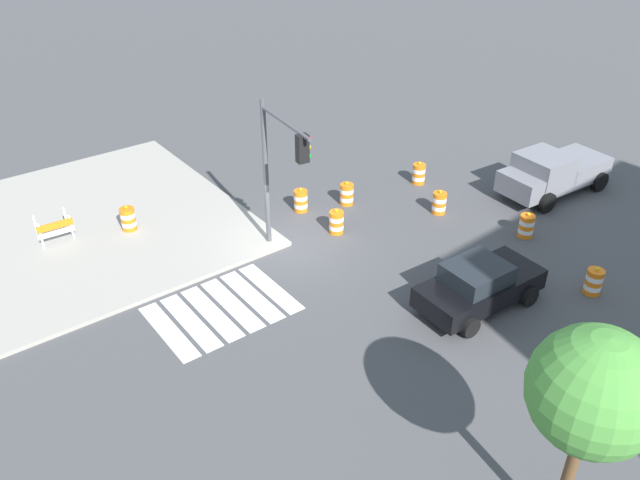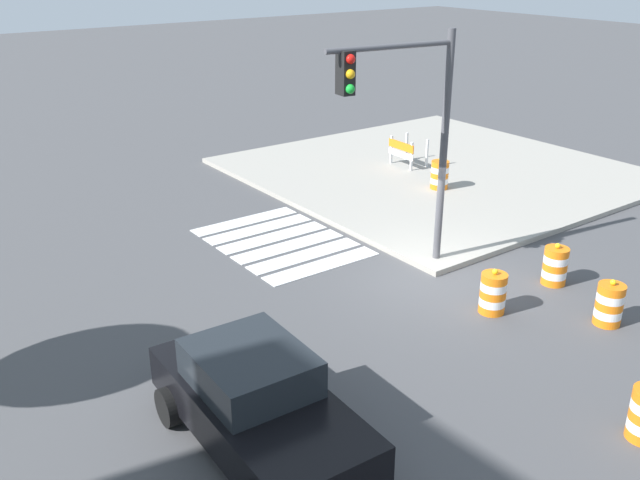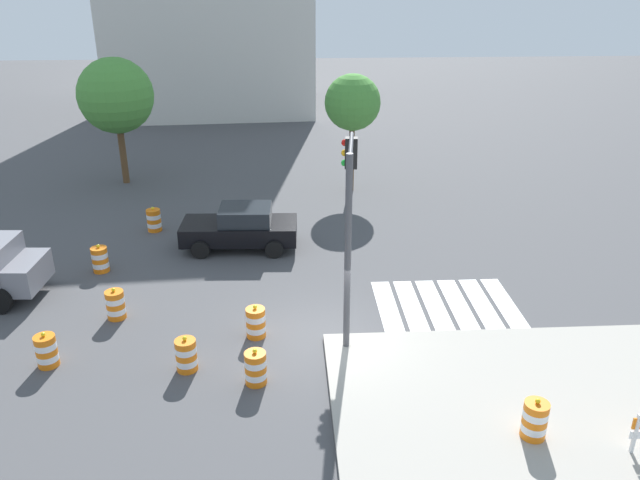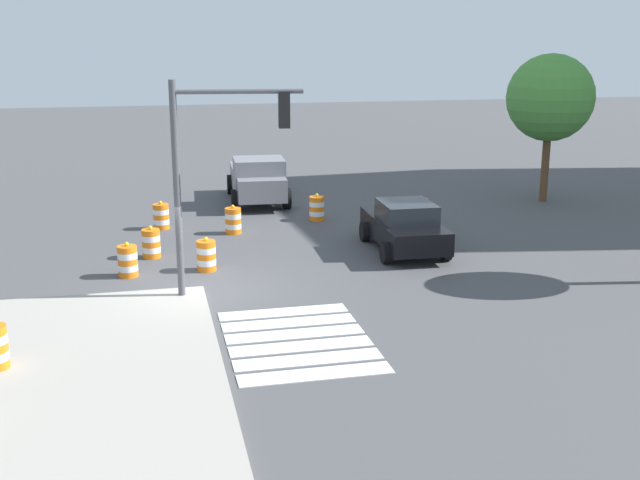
{
  "view_description": "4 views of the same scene",
  "coord_description": "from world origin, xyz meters",
  "px_view_note": "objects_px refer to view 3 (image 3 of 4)",
  "views": [
    {
      "loc": [
        11.39,
        16.89,
        12.84
      ],
      "look_at": [
        0.08,
        1.87,
        1.19
      ],
      "focal_mm": 36.16,
      "sensor_mm": 36.0,
      "label": 1
    },
    {
      "loc": [
        -10.51,
        11.1,
        7.27
      ],
      "look_at": [
        1.94,
        2.01,
        0.81
      ],
      "focal_mm": 39.25,
      "sensor_mm": 36.0,
      "label": 2
    },
    {
      "loc": [
        -0.96,
        -15.52,
        9.86
      ],
      "look_at": [
        0.08,
        3.06,
        1.77
      ],
      "focal_mm": 35.51,
      "sensor_mm": 36.0,
      "label": 3
    },
    {
      "loc": [
        20.05,
        -1.34,
        6.65
      ],
      "look_at": [
        -0.48,
        3.33,
        1.12
      ],
      "focal_mm": 43.48,
      "sensor_mm": 36.0,
      "label": 4
    }
  ],
  "objects_px": {
    "traffic_barrel_near_corner": "(100,259)",
    "street_tree_streetside_near": "(116,96)",
    "traffic_barrel_crosswalk_end": "(46,351)",
    "traffic_barrel_on_sidewalk": "(535,420)",
    "street_tree_streetside_mid": "(353,103)",
    "traffic_barrel_far_curb": "(186,355)",
    "sports_car": "(241,227)",
    "traffic_barrel_median_far": "(256,368)",
    "traffic_barrel_lane_center": "(154,220)",
    "traffic_light_pole": "(349,204)",
    "traffic_barrel_median_near": "(116,305)",
    "traffic_barrel_opposite_curb": "(256,322)"
  },
  "relations": [
    {
      "from": "traffic_barrel_near_corner",
      "to": "street_tree_streetside_near",
      "type": "xyz_separation_m",
      "value": [
        -1.35,
        10.0,
        3.8
      ]
    },
    {
      "from": "traffic_barrel_crosswalk_end",
      "to": "street_tree_streetside_near",
      "type": "relative_size",
      "value": 0.17
    },
    {
      "from": "street_tree_streetside_near",
      "to": "traffic_barrel_on_sidewalk",
      "type": "bearing_deg",
      "value": -55.5
    },
    {
      "from": "street_tree_streetside_mid",
      "to": "traffic_barrel_far_curb",
      "type": "bearing_deg",
      "value": -112.05
    },
    {
      "from": "traffic_barrel_crosswalk_end",
      "to": "sports_car",
      "type": "bearing_deg",
      "value": 57.79
    },
    {
      "from": "traffic_barrel_median_far",
      "to": "traffic_barrel_lane_center",
      "type": "bearing_deg",
      "value": 113.17
    },
    {
      "from": "traffic_barrel_crosswalk_end",
      "to": "traffic_barrel_far_curb",
      "type": "relative_size",
      "value": 1.0
    },
    {
      "from": "traffic_barrel_crosswalk_end",
      "to": "traffic_barrel_lane_center",
      "type": "relative_size",
      "value": 1.0
    },
    {
      "from": "sports_car",
      "to": "traffic_barrel_on_sidewalk",
      "type": "xyz_separation_m",
      "value": [
        7.14,
        -11.13,
        -0.21
      ]
    },
    {
      "from": "traffic_barrel_near_corner",
      "to": "traffic_barrel_far_curb",
      "type": "relative_size",
      "value": 1.0
    },
    {
      "from": "traffic_barrel_median_far",
      "to": "traffic_barrel_far_curb",
      "type": "bearing_deg",
      "value": 159.6
    },
    {
      "from": "traffic_barrel_on_sidewalk",
      "to": "traffic_light_pole",
      "type": "xyz_separation_m",
      "value": [
        -3.71,
        5.06,
        3.31
      ]
    },
    {
      "from": "traffic_barrel_lane_center",
      "to": "street_tree_streetside_mid",
      "type": "relative_size",
      "value": 0.19
    },
    {
      "from": "traffic_barrel_lane_center",
      "to": "traffic_barrel_crosswalk_end",
      "type": "bearing_deg",
      "value": -96.8
    },
    {
      "from": "traffic_barrel_lane_center",
      "to": "traffic_barrel_median_near",
      "type": "bearing_deg",
      "value": -89.02
    },
    {
      "from": "traffic_barrel_median_far",
      "to": "traffic_barrel_far_curb",
      "type": "distance_m",
      "value": 1.97
    },
    {
      "from": "traffic_barrel_crosswalk_end",
      "to": "street_tree_streetside_near",
      "type": "height_order",
      "value": "street_tree_streetside_near"
    },
    {
      "from": "traffic_barrel_median_far",
      "to": "traffic_barrel_opposite_curb",
      "type": "bearing_deg",
      "value": 92.04
    },
    {
      "from": "traffic_light_pole",
      "to": "traffic_barrel_median_far",
      "type": "bearing_deg",
      "value": -135.56
    },
    {
      "from": "traffic_barrel_far_curb",
      "to": "traffic_barrel_opposite_curb",
      "type": "xyz_separation_m",
      "value": [
        1.77,
        1.55,
        0.0
      ]
    },
    {
      "from": "traffic_barrel_lane_center",
      "to": "traffic_barrel_on_sidewalk",
      "type": "xyz_separation_m",
      "value": [
        10.75,
        -12.98,
        0.15
      ]
    },
    {
      "from": "traffic_barrel_on_sidewalk",
      "to": "traffic_light_pole",
      "type": "bearing_deg",
      "value": 126.24
    },
    {
      "from": "traffic_barrel_median_far",
      "to": "street_tree_streetside_mid",
      "type": "relative_size",
      "value": 0.19
    },
    {
      "from": "traffic_barrel_median_near",
      "to": "traffic_barrel_median_far",
      "type": "xyz_separation_m",
      "value": [
        4.35,
        -3.52,
        0.0
      ]
    },
    {
      "from": "traffic_barrel_near_corner",
      "to": "traffic_barrel_far_curb",
      "type": "height_order",
      "value": "same"
    },
    {
      "from": "traffic_barrel_median_far",
      "to": "street_tree_streetside_near",
      "type": "height_order",
      "value": "street_tree_streetside_near"
    },
    {
      "from": "traffic_barrel_lane_center",
      "to": "traffic_barrel_opposite_curb",
      "type": "height_order",
      "value": "same"
    },
    {
      "from": "traffic_barrel_crosswalk_end",
      "to": "traffic_light_pole",
      "type": "height_order",
      "value": "traffic_light_pole"
    },
    {
      "from": "traffic_barrel_opposite_curb",
      "to": "traffic_barrel_lane_center",
      "type": "bearing_deg",
      "value": 118.15
    },
    {
      "from": "traffic_barrel_near_corner",
      "to": "traffic_barrel_on_sidewalk",
      "type": "relative_size",
      "value": 1.0
    },
    {
      "from": "sports_car",
      "to": "traffic_barrel_on_sidewalk",
      "type": "bearing_deg",
      "value": -57.33
    },
    {
      "from": "traffic_barrel_median_far",
      "to": "traffic_barrel_opposite_curb",
      "type": "xyz_separation_m",
      "value": [
        -0.08,
        2.24,
        0.0
      ]
    },
    {
      "from": "traffic_barrel_opposite_curb",
      "to": "street_tree_streetside_mid",
      "type": "height_order",
      "value": "street_tree_streetside_mid"
    },
    {
      "from": "traffic_light_pole",
      "to": "street_tree_streetside_mid",
      "type": "distance_m",
      "value": 12.58
    },
    {
      "from": "traffic_barrel_near_corner",
      "to": "traffic_barrel_opposite_curb",
      "type": "distance_m",
      "value": 7.21
    },
    {
      "from": "traffic_barrel_far_curb",
      "to": "traffic_barrel_on_sidewalk",
      "type": "xyz_separation_m",
      "value": [
        8.12,
        -3.23,
        0.15
      ]
    },
    {
      "from": "traffic_barrel_median_near",
      "to": "street_tree_streetside_mid",
      "type": "bearing_deg",
      "value": 54.15
    },
    {
      "from": "traffic_barrel_median_near",
      "to": "street_tree_streetside_mid",
      "type": "height_order",
      "value": "street_tree_streetside_mid"
    },
    {
      "from": "sports_car",
      "to": "street_tree_streetside_near",
      "type": "relative_size",
      "value": 0.72
    },
    {
      "from": "traffic_barrel_median_near",
      "to": "traffic_light_pole",
      "type": "relative_size",
      "value": 0.19
    },
    {
      "from": "traffic_light_pole",
      "to": "street_tree_streetside_mid",
      "type": "xyz_separation_m",
      "value": [
        1.39,
        12.5,
        0.24
      ]
    },
    {
      "from": "traffic_barrel_crosswalk_end",
      "to": "traffic_barrel_far_curb",
      "type": "distance_m",
      "value": 3.76
    },
    {
      "from": "traffic_barrel_median_far",
      "to": "traffic_light_pole",
      "type": "relative_size",
      "value": 0.19
    },
    {
      "from": "street_tree_streetside_mid",
      "to": "traffic_barrel_crosswalk_end",
      "type": "bearing_deg",
      "value": -124.42
    },
    {
      "from": "street_tree_streetside_near",
      "to": "traffic_barrel_far_curb",
      "type": "bearing_deg",
      "value": -72.22
    },
    {
      "from": "traffic_barrel_median_far",
      "to": "traffic_barrel_on_sidewalk",
      "type": "bearing_deg",
      "value": -22.02
    },
    {
      "from": "traffic_barrel_near_corner",
      "to": "traffic_light_pole",
      "type": "xyz_separation_m",
      "value": [
        8.23,
        -4.28,
        3.46
      ]
    },
    {
      "from": "traffic_barrel_far_curb",
      "to": "traffic_barrel_lane_center",
      "type": "relative_size",
      "value": 1.0
    },
    {
      "from": "traffic_barrel_far_curb",
      "to": "traffic_barrel_opposite_curb",
      "type": "bearing_deg",
      "value": 41.32
    },
    {
      "from": "traffic_barrel_far_curb",
      "to": "traffic_barrel_opposite_curb",
      "type": "distance_m",
      "value": 2.35
    }
  ]
}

